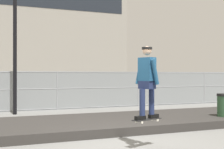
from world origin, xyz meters
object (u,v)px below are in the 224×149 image
object	(u,v)px
skater	(147,78)
parked_car_far	(186,88)
parked_car_mid	(107,89)
skateboard	(147,119)
street_lamp	(15,15)

from	to	relation	value
skater	parked_car_far	bearing A→B (deg)	50.90
parked_car_mid	parked_car_far	distance (m)	5.46
skateboard	street_lamp	size ratio (longest dim) A/B	0.12
skater	parked_car_far	world-z (taller)	skater
skater	parked_car_far	xyz separation A→B (m)	(8.56, 10.53, -0.77)
street_lamp	parked_car_mid	size ratio (longest dim) A/B	1.51
skateboard	parked_car_far	world-z (taller)	parked_car_far
parked_car_mid	parked_car_far	size ratio (longest dim) A/B	0.99
parked_car_mid	parked_car_far	world-z (taller)	same
street_lamp	skateboard	bearing A→B (deg)	-72.37
street_lamp	parked_car_far	xyz separation A→B (m)	(10.91, 3.14, -3.38)
street_lamp	parked_car_far	size ratio (longest dim) A/B	1.49
parked_car_mid	street_lamp	bearing A→B (deg)	-148.38
skateboard	street_lamp	bearing A→B (deg)	107.63
skateboard	parked_car_mid	xyz separation A→B (m)	(3.11, 10.75, 0.18)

